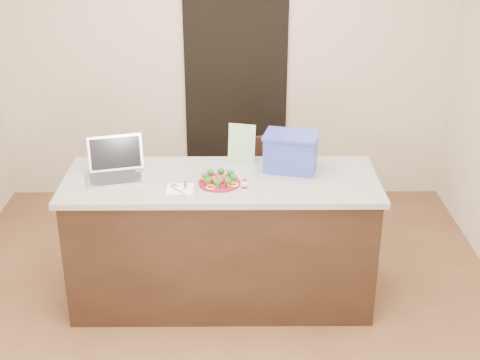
{
  "coord_description": "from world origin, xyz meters",
  "views": [
    {
      "loc": [
        0.1,
        -3.73,
        2.7
      ],
      "look_at": [
        0.12,
        0.2,
        0.93
      ],
      "focal_mm": 50.0,
      "sensor_mm": 36.0,
      "label": 1
    }
  ],
  "objects_px": {
    "plate": "(219,182)",
    "laptop": "(115,166)",
    "napkin": "(180,189)",
    "chair": "(260,189)",
    "island": "(222,240)",
    "blue_box": "(291,152)",
    "yogurt_bottle": "(245,186)"
  },
  "relations": [
    {
      "from": "laptop",
      "to": "blue_box",
      "type": "relative_size",
      "value": 1.01
    },
    {
      "from": "laptop",
      "to": "island",
      "type": "bearing_deg",
      "value": -18.62
    },
    {
      "from": "napkin",
      "to": "island",
      "type": "bearing_deg",
      "value": 33.89
    },
    {
      "from": "island",
      "to": "napkin",
      "type": "relative_size",
      "value": 12.32
    },
    {
      "from": "island",
      "to": "plate",
      "type": "bearing_deg",
      "value": -95.83
    },
    {
      "from": "laptop",
      "to": "chair",
      "type": "height_order",
      "value": "laptop"
    },
    {
      "from": "napkin",
      "to": "plate",
      "type": "bearing_deg",
      "value": 18.87
    },
    {
      "from": "island",
      "to": "napkin",
      "type": "height_order",
      "value": "napkin"
    },
    {
      "from": "island",
      "to": "chair",
      "type": "relative_size",
      "value": 2.25
    },
    {
      "from": "plate",
      "to": "laptop",
      "type": "bearing_deg",
      "value": 168.58
    },
    {
      "from": "yogurt_bottle",
      "to": "blue_box",
      "type": "xyz_separation_m",
      "value": [
        0.31,
        0.33,
        0.1
      ]
    },
    {
      "from": "plate",
      "to": "chair",
      "type": "height_order",
      "value": "plate"
    },
    {
      "from": "laptop",
      "to": "chair",
      "type": "distance_m",
      "value": 1.26
    },
    {
      "from": "island",
      "to": "blue_box",
      "type": "bearing_deg",
      "value": 17.38
    },
    {
      "from": "yogurt_bottle",
      "to": "blue_box",
      "type": "relative_size",
      "value": 0.18
    },
    {
      "from": "blue_box",
      "to": "chair",
      "type": "relative_size",
      "value": 0.44
    },
    {
      "from": "napkin",
      "to": "blue_box",
      "type": "relative_size",
      "value": 0.42
    },
    {
      "from": "napkin",
      "to": "yogurt_bottle",
      "type": "relative_size",
      "value": 2.28
    },
    {
      "from": "plate",
      "to": "blue_box",
      "type": "relative_size",
      "value": 0.67
    },
    {
      "from": "yogurt_bottle",
      "to": "chair",
      "type": "relative_size",
      "value": 0.08
    },
    {
      "from": "island",
      "to": "laptop",
      "type": "xyz_separation_m",
      "value": [
        -0.7,
        0.05,
        0.53
      ]
    },
    {
      "from": "napkin",
      "to": "yogurt_bottle",
      "type": "xyz_separation_m",
      "value": [
        0.41,
        -0.01,
        0.03
      ]
    },
    {
      "from": "plate",
      "to": "napkin",
      "type": "bearing_deg",
      "value": -161.13
    },
    {
      "from": "napkin",
      "to": "chair",
      "type": "height_order",
      "value": "napkin"
    },
    {
      "from": "chair",
      "to": "blue_box",
      "type": "bearing_deg",
      "value": -90.44
    },
    {
      "from": "napkin",
      "to": "yogurt_bottle",
      "type": "height_order",
      "value": "yogurt_bottle"
    },
    {
      "from": "yogurt_bottle",
      "to": "blue_box",
      "type": "height_order",
      "value": "blue_box"
    },
    {
      "from": "island",
      "to": "napkin",
      "type": "xyz_separation_m",
      "value": [
        -0.26,
        -0.17,
        0.46
      ]
    },
    {
      "from": "island",
      "to": "laptop",
      "type": "relative_size",
      "value": 5.06
    },
    {
      "from": "plate",
      "to": "napkin",
      "type": "height_order",
      "value": "plate"
    },
    {
      "from": "napkin",
      "to": "chair",
      "type": "xyz_separation_m",
      "value": [
        0.54,
        0.87,
        -0.4
      ]
    },
    {
      "from": "island",
      "to": "blue_box",
      "type": "relative_size",
      "value": 5.12
    }
  ]
}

